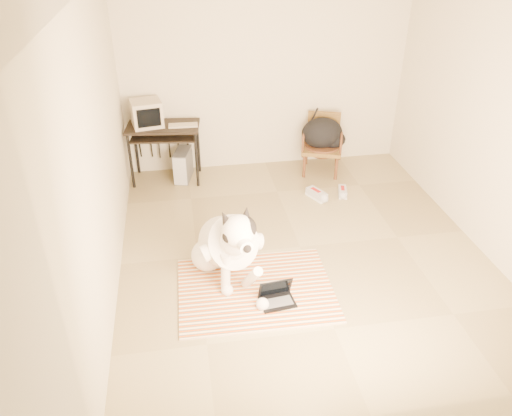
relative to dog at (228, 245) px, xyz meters
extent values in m
plane|color=#94845A|center=(0.86, 0.39, -0.40)|extent=(4.50, 4.50, 0.00)
plane|color=beige|center=(0.86, 2.64, 0.95)|extent=(4.50, 0.00, 4.50)
plane|color=beige|center=(0.86, -1.86, 0.95)|extent=(4.50, 0.00, 4.50)
plane|color=beige|center=(-1.14, 0.39, 0.95)|extent=(0.00, 4.50, 4.50)
plane|color=beige|center=(2.86, 0.39, 0.95)|extent=(0.00, 4.50, 4.50)
cube|color=#CC4E11|center=(0.23, -0.75, -0.39)|extent=(1.55, 0.27, 0.02)
cube|color=#2D6134|center=(0.23, -0.51, -0.39)|extent=(1.55, 0.27, 0.02)
cube|color=#553F86|center=(0.24, -0.28, -0.39)|extent=(1.55, 0.27, 0.02)
cube|color=gold|center=(0.24, -0.04, -0.39)|extent=(1.55, 0.27, 0.02)
cube|color=beige|center=(0.25, 0.20, -0.39)|extent=(1.55, 0.27, 0.02)
sphere|color=white|center=(-0.21, 0.17, -0.23)|extent=(0.34, 0.34, 0.34)
sphere|color=white|center=(0.11, 0.24, -0.23)|extent=(0.34, 0.34, 0.34)
ellipsoid|color=white|center=(-0.04, 0.19, -0.20)|extent=(0.42, 0.38, 0.34)
ellipsoid|color=white|center=(0.00, -0.01, 0.03)|extent=(0.58, 0.85, 0.74)
cylinder|color=silver|center=(0.00, 0.00, 0.03)|extent=(0.63, 0.75, 0.68)
sphere|color=white|center=(0.05, -0.22, 0.20)|extent=(0.29, 0.29, 0.29)
sphere|color=white|center=(0.07, -0.33, 0.37)|extent=(0.31, 0.31, 0.31)
ellipsoid|color=black|center=(0.12, -0.32, 0.39)|extent=(0.24, 0.27, 0.23)
cylinder|color=white|center=(0.10, -0.47, 0.33)|extent=(0.16, 0.19, 0.13)
sphere|color=black|center=(0.12, -0.55, 0.33)|extent=(0.08, 0.08, 0.08)
cone|color=black|center=(-0.05, -0.29, 0.50)|extent=(0.16, 0.17, 0.20)
cone|color=black|center=(0.16, -0.24, 0.50)|extent=(0.16, 0.18, 0.20)
torus|color=silver|center=(0.05, -0.24, 0.25)|extent=(0.30, 0.20, 0.25)
cylinder|color=white|center=(-0.06, -0.26, -0.15)|extent=(0.12, 0.16, 0.47)
cylinder|color=white|center=(0.19, -0.35, -0.17)|extent=(0.18, 0.43, 0.48)
sphere|color=white|center=(-0.05, -0.29, -0.34)|extent=(0.12, 0.12, 0.12)
sphere|color=white|center=(0.26, -0.56, -0.34)|extent=(0.13, 0.13, 0.13)
cone|color=black|center=(-0.13, 0.48, -0.34)|extent=(0.31, 0.45, 0.12)
cube|color=black|center=(0.41, -0.52, -0.37)|extent=(0.35, 0.27, 0.02)
cube|color=#505153|center=(0.41, -0.53, -0.36)|extent=(0.30, 0.17, 0.00)
cube|color=black|center=(0.40, -0.44, -0.25)|extent=(0.34, 0.12, 0.22)
cube|color=black|center=(0.41, -0.44, -0.25)|extent=(0.30, 0.10, 0.19)
cube|color=black|center=(-0.60, 2.34, 0.40)|extent=(1.03, 0.65, 0.03)
cube|color=black|center=(-0.60, 2.28, 0.27)|extent=(0.91, 0.53, 0.02)
cylinder|color=black|center=(-1.07, 2.16, -0.01)|extent=(0.04, 0.04, 0.78)
cylinder|color=black|center=(-1.01, 2.62, -0.01)|extent=(0.04, 0.04, 0.78)
cylinder|color=black|center=(-0.19, 2.06, -0.01)|extent=(0.04, 0.04, 0.78)
cylinder|color=black|center=(-0.13, 2.51, -0.01)|extent=(0.04, 0.04, 0.78)
cube|color=tan|center=(-0.80, 2.37, 0.59)|extent=(0.45, 0.43, 0.34)
cube|color=black|center=(-0.76, 2.19, 0.59)|extent=(0.30, 0.07, 0.24)
cube|color=tan|center=(-0.33, 2.26, 0.43)|extent=(0.39, 0.16, 0.03)
cube|color=#505153|center=(-0.37, 2.32, -0.18)|extent=(0.29, 0.48, 0.43)
cube|color=#B5B5BA|center=(-0.43, 2.10, -0.18)|extent=(0.18, 0.05, 0.41)
cube|color=brown|center=(1.61, 2.22, -0.03)|extent=(0.68, 0.67, 0.06)
cylinder|color=#3B1E10|center=(1.61, 2.22, 0.01)|extent=(0.51, 0.51, 0.04)
cube|color=brown|center=(1.69, 2.45, 0.22)|extent=(0.46, 0.19, 0.41)
cylinder|color=#3B1E10|center=(1.33, 2.07, -0.23)|extent=(0.04, 0.04, 0.34)
cylinder|color=#3B1E10|center=(1.47, 2.50, -0.23)|extent=(0.04, 0.04, 0.34)
cylinder|color=#3B1E10|center=(1.75, 1.93, -0.23)|extent=(0.04, 0.04, 0.34)
cylinder|color=#3B1E10|center=(1.90, 2.36, -0.23)|extent=(0.04, 0.04, 0.34)
ellipsoid|color=black|center=(1.61, 2.24, 0.20)|extent=(0.58, 0.48, 0.43)
ellipsoid|color=black|center=(1.76, 2.19, 0.11)|extent=(0.36, 0.30, 0.25)
cube|color=silver|center=(1.35, 1.45, -0.38)|extent=(0.26, 0.35, 0.03)
cube|color=#939398|center=(1.35, 1.45, -0.34)|extent=(0.25, 0.33, 0.10)
cube|color=#9F1515|center=(1.35, 1.45, -0.29)|extent=(0.12, 0.17, 0.02)
cube|color=silver|center=(1.71, 1.48, -0.38)|extent=(0.17, 0.29, 0.03)
cube|color=#939398|center=(1.71, 1.48, -0.35)|extent=(0.16, 0.28, 0.09)
cube|color=#9F1515|center=(1.71, 1.48, -0.31)|extent=(0.08, 0.14, 0.02)
camera|label=1|loc=(-0.40, -4.12, 2.90)|focal=35.00mm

